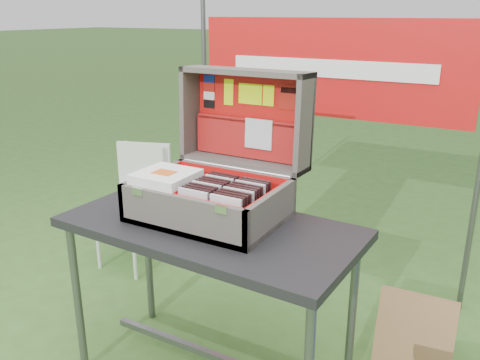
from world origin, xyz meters
The scene contains 82 objects.
table centered at (-0.06, -0.08, 0.39)m, with size 1.23×0.62×0.77m, color black, non-canonical shape.
table_top centered at (-0.06, -0.08, 0.75)m, with size 1.23×0.62×0.04m, color black.
table_leg_fl centered at (-0.62, -0.32, 0.37)m, with size 0.04×0.04×0.73m, color #59595B.
table_leg_bl centered at (-0.62, 0.17, 0.37)m, with size 0.04×0.04×0.73m, color #59595B.
table_leg_br centered at (0.50, 0.17, 0.37)m, with size 0.04×0.04×0.73m, color #59595B.
table_brace centered at (-0.06, -0.08, 0.12)m, with size 1.08×0.03×0.03m, color #59595B.
suitcase centered at (-0.10, 0.03, 1.07)m, with size 0.61×0.60×0.59m, color #5E5750, non-canonical shape.
suitcase_base_bottom centered at (-0.10, -0.03, 0.78)m, with size 0.61×0.44×0.02m, color #5E5750.
suitcase_base_wall_front centered at (-0.10, -0.23, 0.85)m, with size 0.61×0.02×0.16m, color #5E5750.
suitcase_base_wall_back centered at (-0.10, 0.18, 0.85)m, with size 0.61×0.02×0.16m, color #5E5750.
suitcase_base_wall_left centered at (-0.39, -0.03, 0.85)m, with size 0.02×0.44×0.16m, color #5E5750.
suitcase_base_wall_right centered at (0.20, -0.03, 0.85)m, with size 0.02×0.44×0.16m, color #5E5750.
suitcase_liner_floor centered at (-0.10, -0.03, 0.80)m, with size 0.56×0.39×0.01m, color red.
suitcase_latch_left centered at (-0.29, -0.24, 0.92)m, with size 0.05×0.01×0.03m, color silver.
suitcase_latch_right centered at (0.10, -0.24, 0.92)m, with size 0.05×0.01×0.03m, color silver.
suitcase_hinge centered at (-0.10, 0.19, 0.93)m, with size 0.02×0.02×0.55m, color silver.
suitcase_lid_back centered at (-0.10, 0.35, 1.15)m, with size 0.61×0.44×0.02m, color #5E5750.
suitcase_lid_rim_far centered at (-0.10, 0.29, 1.35)m, with size 0.61×0.02×0.16m, color #5E5750.
suitcase_lid_rim_near centered at (-0.10, 0.27, 0.94)m, with size 0.61×0.02×0.16m, color #5E5750.
suitcase_lid_rim_left centered at (-0.39, 0.28, 1.15)m, with size 0.02×0.44×0.16m, color #5E5750.
suitcase_lid_rim_right centered at (0.20, 0.28, 1.15)m, with size 0.02×0.44×0.16m, color #5E5750.
suitcase_lid_liner centered at (-0.10, 0.34, 1.15)m, with size 0.56×0.38×0.01m, color red.
suitcase_liner_wall_front centered at (-0.10, -0.22, 0.86)m, with size 0.56×0.01×0.14m, color red.
suitcase_liner_wall_back centered at (-0.10, 0.17, 0.86)m, with size 0.56×0.01×0.14m, color red.
suitcase_liner_wall_left centered at (-0.37, -0.03, 0.86)m, with size 0.01×0.39×0.14m, color red.
suitcase_liner_wall_right centered at (0.18, -0.03, 0.86)m, with size 0.01×0.39×0.14m, color red.
suitcase_lid_pocket centered at (-0.10, 0.31, 1.04)m, with size 0.54×0.17×0.03m, color #A11816.
suitcase_pocket_edge centered at (-0.10, 0.31, 1.13)m, with size 0.53×0.02×0.02m, color #A11816.
suitcase_pocket_cd centered at (-0.03, 0.30, 1.08)m, with size 0.14×0.14×0.01m, color silver.
lid_sticker_cc_a centered at (-0.32, 0.34, 1.30)m, with size 0.06×0.04×0.00m, color #1933B2.
lid_sticker_cc_b centered at (-0.32, 0.34, 1.26)m, with size 0.06×0.04×0.00m, color #A71B11.
lid_sticker_cc_c centered at (-0.32, 0.33, 1.22)m, with size 0.06×0.04×0.00m, color white.
lid_sticker_cc_d centered at (-0.32, 0.33, 1.18)m, with size 0.06×0.04×0.00m, color black.
lid_card_neon_tall centered at (-0.21, 0.34, 1.25)m, with size 0.05×0.12×0.00m, color #D3F90B.
lid_card_neon_main centered at (-0.10, 0.34, 1.25)m, with size 0.12×0.09×0.00m, color #D3F90B.
lid_card_neon_small centered at (0.00, 0.34, 1.25)m, with size 0.05×0.09×0.00m, color #D3F90B.
lid_sticker_band centered at (0.11, 0.34, 1.25)m, with size 0.11×0.11×0.00m, color #A71B11.
lid_sticker_band_bar centered at (0.11, 0.34, 1.28)m, with size 0.10×0.02×0.00m, color black.
cd_left_0 centered at (-0.06, -0.19, 0.88)m, with size 0.13×0.01×0.15m, color silver.
cd_left_1 centered at (-0.06, -0.17, 0.88)m, with size 0.13×0.01×0.15m, color black.
cd_left_2 centered at (-0.06, -0.15, 0.88)m, with size 0.13×0.01×0.15m, color black.
cd_left_3 centered at (-0.06, -0.12, 0.88)m, with size 0.13×0.01×0.15m, color black.
cd_left_4 centered at (-0.06, -0.10, 0.88)m, with size 0.13×0.01×0.15m, color silver.
cd_left_5 centered at (-0.06, -0.07, 0.88)m, with size 0.13×0.01×0.15m, color black.
cd_left_6 centered at (-0.06, -0.05, 0.88)m, with size 0.13×0.01×0.15m, color black.
cd_left_7 centered at (-0.06, -0.03, 0.88)m, with size 0.13×0.01×0.15m, color black.
cd_left_8 centered at (-0.06, 0.00, 0.88)m, with size 0.13×0.01×0.15m, color silver.
cd_left_9 centered at (-0.06, 0.02, 0.88)m, with size 0.13×0.01×0.15m, color black.
cd_left_10 centered at (-0.06, 0.05, 0.88)m, with size 0.13×0.01×0.15m, color black.
cd_right_0 centered at (0.09, -0.19, 0.88)m, with size 0.13×0.01×0.15m, color silver.
cd_right_1 centered at (0.09, -0.17, 0.88)m, with size 0.13×0.01×0.15m, color black.
cd_right_2 centered at (0.09, -0.15, 0.88)m, with size 0.13×0.01×0.15m, color black.
cd_right_3 centered at (0.09, -0.12, 0.88)m, with size 0.13×0.01×0.15m, color black.
cd_right_4 centered at (0.09, -0.10, 0.88)m, with size 0.13×0.01×0.15m, color silver.
cd_right_5 centered at (0.09, -0.07, 0.88)m, with size 0.13×0.01×0.15m, color black.
cd_right_6 centered at (0.09, -0.05, 0.88)m, with size 0.13×0.01×0.15m, color black.
cd_right_7 centered at (0.09, -0.03, 0.88)m, with size 0.13×0.01×0.15m, color black.
cd_right_8 centered at (0.09, 0.00, 0.88)m, with size 0.13×0.01×0.15m, color silver.
cd_right_9 centered at (0.09, 0.02, 0.88)m, with size 0.13×0.01×0.15m, color black.
cd_right_10 centered at (0.09, 0.05, 0.88)m, with size 0.13×0.01×0.15m, color black.
songbook_0 centered at (-0.25, -0.11, 0.94)m, with size 0.23×0.23×0.01m, color white.
songbook_1 centered at (-0.25, -0.11, 0.94)m, with size 0.23×0.23×0.01m, color white.
songbook_2 centered at (-0.25, -0.11, 0.95)m, with size 0.23×0.23×0.01m, color white.
songbook_3 centered at (-0.25, -0.11, 0.95)m, with size 0.23×0.23×0.01m, color white.
songbook_4 centered at (-0.25, -0.11, 0.96)m, with size 0.23×0.23×0.01m, color white.
songbook_5 centered at (-0.25, -0.11, 0.96)m, with size 0.23×0.23×0.01m, color white.
songbook_6 centered at (-0.25, -0.11, 0.97)m, with size 0.23×0.23×0.01m, color white.
songbook_7 centered at (-0.25, -0.11, 0.97)m, with size 0.23×0.23×0.01m, color white.
songbook_graphic centered at (-0.25, -0.12, 0.98)m, with size 0.09×0.07×0.00m, color #D85919.
chair centered at (-1.12, 0.60, 0.40)m, with size 0.36×0.40×0.80m, color silver, non-canonical shape.
chair_seat centered at (-1.12, 0.60, 0.41)m, with size 0.36×0.36×0.03m, color silver.
chair_backrest centered at (-1.12, 0.77, 0.61)m, with size 0.36×0.03×0.38m, color silver.
chair_leg_fl centered at (-1.28, 0.45, 0.20)m, with size 0.02×0.02×0.41m, color silver.
chair_leg_fr centered at (-0.97, 0.45, 0.20)m, with size 0.02×0.02×0.41m, color silver.
chair_leg_bl centered at (-1.28, 0.76, 0.20)m, with size 0.02×0.02×0.41m, color silver.
chair_leg_br centered at (-0.97, 0.76, 0.20)m, with size 0.02×0.02×0.41m, color silver.
chair_upright_left centered at (-1.28, 0.77, 0.60)m, with size 0.02×0.02×0.38m, color silver.
chair_upright_right centered at (-0.97, 0.77, 0.60)m, with size 0.02×0.02×0.38m, color silver.
cardboard_box centered at (0.72, 0.45, 0.18)m, with size 0.35×0.06×0.37m, color #9D6D43.
banner_post_left centered at (-0.85, 1.10, 0.85)m, with size 0.03×0.03×1.70m, color #59595B.
banner centered at (0.00, 1.09, 1.30)m, with size 1.60×0.01×0.55m, color #B71010.
banner_text centered at (0.00, 1.08, 1.30)m, with size 1.20×0.00×0.10m, color white.
Camera 1 is at (1.00, -1.70, 1.61)m, focal length 38.00 mm.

